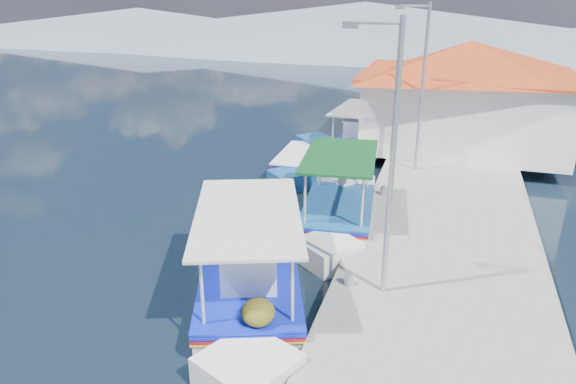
% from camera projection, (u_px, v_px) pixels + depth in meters
% --- Properties ---
extents(ground, '(160.00, 160.00, 0.00)m').
position_uv_depth(ground, '(162.00, 323.00, 11.85)').
color(ground, black).
rests_on(ground, ground).
extents(quay, '(5.00, 44.00, 0.50)m').
position_uv_depth(quay, '(446.00, 234.00, 15.47)').
color(quay, gray).
rests_on(quay, ground).
extents(bollards, '(0.20, 17.20, 0.30)m').
position_uv_depth(bollards, '(370.00, 223.00, 15.24)').
color(bollards, '#A5A8AD').
rests_on(bollards, quay).
extents(main_caique, '(4.03, 7.37, 2.59)m').
position_uv_depth(main_caique, '(252.00, 284.00, 12.46)').
color(main_caique, silver).
rests_on(main_caique, ground).
extents(caique_green_canopy, '(2.51, 6.84, 2.57)m').
position_uv_depth(caique_green_canopy, '(339.00, 214.00, 16.54)').
color(caique_green_canopy, silver).
rests_on(caique_green_canopy, ground).
extents(caique_blue_hull, '(1.89, 6.04, 1.07)m').
position_uv_depth(caique_blue_hull, '(303.00, 163.00, 21.57)').
color(caique_blue_hull, '#174C8A').
rests_on(caique_blue_hull, ground).
extents(caique_far, '(2.30, 6.58, 2.31)m').
position_uv_depth(caique_far, '(359.00, 145.00, 23.52)').
color(caique_far, silver).
rests_on(caique_far, ground).
extents(harbor_building, '(10.49, 10.49, 4.40)m').
position_uv_depth(harbor_building, '(466.00, 92.00, 22.49)').
color(harbor_building, white).
rests_on(harbor_building, quay).
extents(lamp_post_near, '(1.21, 0.14, 6.00)m').
position_uv_depth(lamp_post_near, '(389.00, 149.00, 10.99)').
color(lamp_post_near, '#A5A8AD').
rests_on(lamp_post_near, quay).
extents(lamp_post_far, '(1.21, 0.14, 6.00)m').
position_uv_depth(lamp_post_far, '(420.00, 80.00, 19.00)').
color(lamp_post_far, '#A5A8AD').
rests_on(lamp_post_far, quay).
extents(mountain_ridge, '(171.40, 96.00, 5.50)m').
position_uv_depth(mountain_ridge, '(467.00, 33.00, 59.15)').
color(mountain_ridge, gray).
rests_on(mountain_ridge, ground).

